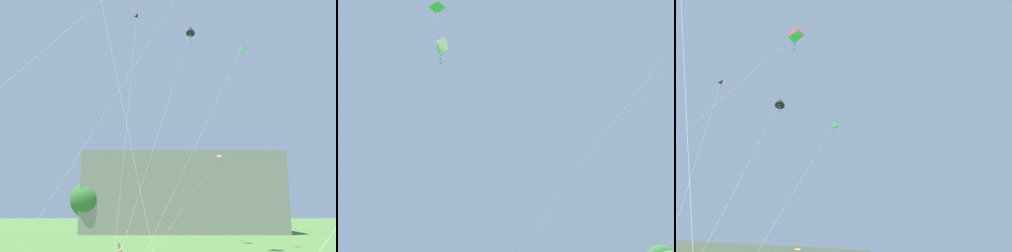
{
  "view_description": "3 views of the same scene",
  "coord_description": "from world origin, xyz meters",
  "views": [
    {
      "loc": [
        6.62,
        -11.42,
        3.82
      ],
      "look_at": [
        6.61,
        9.32,
        8.27
      ],
      "focal_mm": 40.0,
      "sensor_mm": 36.0,
      "label": 1
    },
    {
      "loc": [
        27.53,
        5.84,
        2.36
      ],
      "look_at": [
        7.06,
        10.61,
        11.68
      ],
      "focal_mm": 40.0,
      "sensor_mm": 36.0,
      "label": 2
    },
    {
      "loc": [
        6.44,
        -5.97,
        2.8
      ],
      "look_at": [
        10.66,
        8.7,
        11.04
      ],
      "focal_mm": 40.0,
      "sensor_mm": 36.0,
      "label": 3
    }
  ],
  "objects": [
    {
      "name": "kite_white_box_7",
      "position": [
        1.64,
        6.48,
        20.82
      ],
      "size": [
        5.71,
        7.5,
        21.42
      ],
      "color": "silver",
      "rests_on": "ground"
    },
    {
      "name": "kite_green_delta_1",
      "position": [
        8.08,
        5.66,
        18.73
      ],
      "size": [
        12.18,
        9.73,
        19.29
      ],
      "color": "silver",
      "rests_on": "ground"
    }
  ]
}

